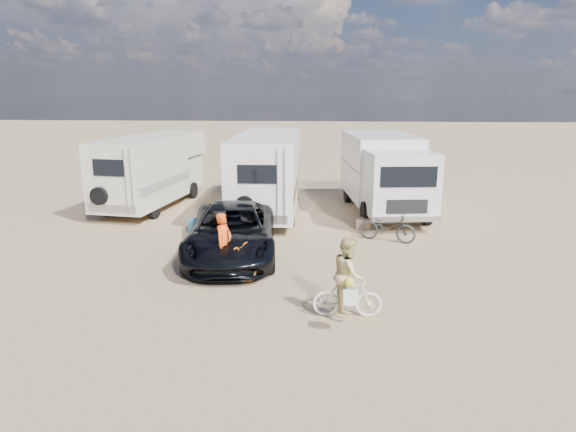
# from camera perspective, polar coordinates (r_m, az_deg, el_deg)

# --- Properties ---
(ground) EXTENTS (140.00, 140.00, 0.00)m
(ground) POSITION_cam_1_polar(r_m,az_deg,el_deg) (13.02, -3.62, -6.75)
(ground) COLOR tan
(ground) RESTS_ON ground
(rv_main) EXTENTS (2.46, 7.43, 3.06)m
(rv_main) POSITION_cam_1_polar(r_m,az_deg,el_deg) (19.38, -2.35, 4.91)
(rv_main) COLOR silver
(rv_main) RESTS_ON ground
(rv_left) EXTENTS (2.94, 6.51, 2.90)m
(rv_left) POSITION_cam_1_polar(r_m,az_deg,el_deg) (21.06, -15.48, 4.92)
(rv_left) COLOR silver
(rv_left) RESTS_ON ground
(box_truck) EXTENTS (3.21, 6.76, 2.99)m
(box_truck) POSITION_cam_1_polar(r_m,az_deg,el_deg) (19.64, 11.13, 4.67)
(box_truck) COLOR silver
(box_truck) RESTS_ON ground
(dark_suv) EXTENTS (3.04, 5.55, 1.47)m
(dark_suv) POSITION_cam_1_polar(r_m,az_deg,el_deg) (14.30, -6.51, -1.77)
(dark_suv) COLOR black
(dark_suv) RESTS_ON ground
(bike_man) EXTENTS (1.94, 1.23, 0.96)m
(bike_man) POSITION_cam_1_polar(r_m,az_deg,el_deg) (12.67, -7.37, -5.12)
(bike_man) COLOR #CC6517
(bike_man) RESTS_ON ground
(bike_woman) EXTENTS (1.48, 0.44, 0.88)m
(bike_woman) POSITION_cam_1_polar(r_m,az_deg,el_deg) (10.58, 6.88, -9.31)
(bike_woman) COLOR silver
(bike_woman) RESTS_ON ground
(rider_man) EXTENTS (0.54, 0.65, 1.54)m
(rider_man) POSITION_cam_1_polar(r_m,az_deg,el_deg) (12.58, -7.41, -3.88)
(rider_man) COLOR #EC4A11
(rider_man) RESTS_ON ground
(rider_woman) EXTENTS (0.61, 0.78, 1.58)m
(rider_woman) POSITION_cam_1_polar(r_m,az_deg,el_deg) (10.45, 6.94, -7.57)
(rider_woman) COLOR tan
(rider_woman) RESTS_ON ground
(bike_parked) EXTENTS (1.92, 1.25, 0.95)m
(bike_parked) POSITION_cam_1_polar(r_m,az_deg,el_deg) (15.99, 11.42, -1.22)
(bike_parked) COLOR #292B29
(bike_parked) RESTS_ON ground
(cooler) EXTENTS (0.62, 0.48, 0.46)m
(cooler) POSITION_cam_1_polar(r_m,az_deg,el_deg) (17.04, -10.42, -1.08)
(cooler) COLOR #2B647F
(cooler) RESTS_ON ground
(crate) EXTENTS (0.60, 0.60, 0.37)m
(crate) POSITION_cam_1_polar(r_m,az_deg,el_deg) (17.32, 8.86, -0.93)
(crate) COLOR #947253
(crate) RESTS_ON ground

